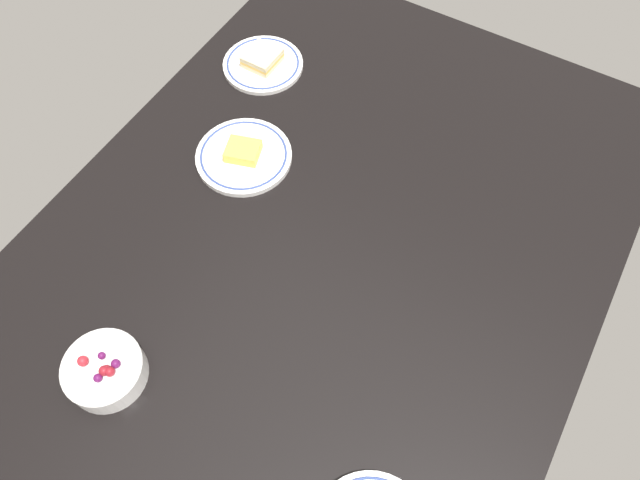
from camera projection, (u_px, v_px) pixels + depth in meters
dining_table at (320, 249)px, 128.74cm from camera, size 159.61×114.10×4.00cm
bowl_berries at (105, 370)px, 110.07cm from camera, size 14.92×14.92×7.04cm
plate_sandwich at (263, 63)px, 152.85cm from camera, size 20.44×20.44×4.32cm
plate_cheese at (244, 155)px, 137.87cm from camera, size 22.15×22.15×3.92cm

